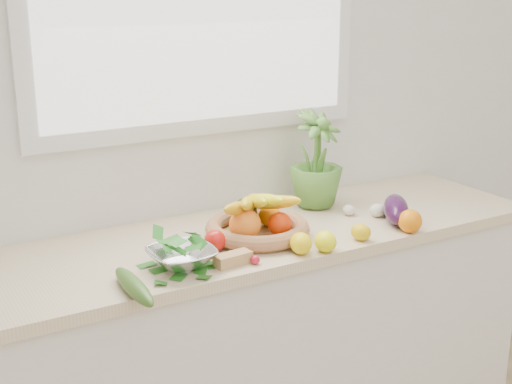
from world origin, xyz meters
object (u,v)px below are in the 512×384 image
colander_with_spinach (181,252)px  potted_herb (316,158)px  cucumber (134,286)px  eggplant (396,209)px  fruit_basket (257,223)px  apple (215,241)px

colander_with_spinach → potted_herb: bearing=23.5°
cucumber → colander_with_spinach: size_ratio=1.36×
eggplant → fruit_basket: fruit_basket is taller
cucumber → fruit_basket: bearing=23.3°
apple → colander_with_spinach: colander_with_spinach is taller
potted_herb → colander_with_spinach: size_ratio=1.76×
apple → potted_herb: 0.61m
fruit_basket → colander_with_spinach: 0.36m
apple → eggplant: size_ratio=0.30×
apple → cucumber: bearing=-152.1°
apple → cucumber: size_ratio=0.25×
apple → eggplant: (0.70, -0.07, 0.01)m
fruit_basket → eggplant: bearing=-12.7°
eggplant → cucumber: size_ratio=0.84×
eggplant → potted_herb: (-0.15, 0.30, 0.14)m
potted_herb → eggplant: bearing=-63.7°
eggplant → potted_herb: bearing=116.3°
apple → potted_herb: potted_herb is taller
eggplant → colander_with_spinach: 0.85m
colander_with_spinach → fruit_basket: bearing=20.4°
eggplant → cucumber: 1.05m
potted_herb → fruit_basket: 0.43m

